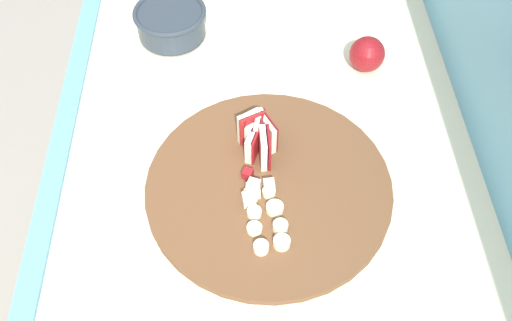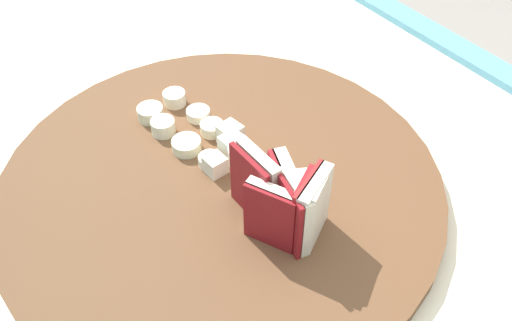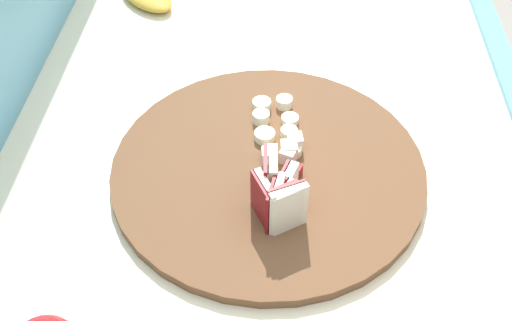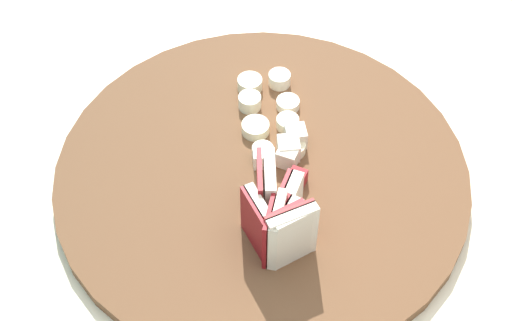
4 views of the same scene
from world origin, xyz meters
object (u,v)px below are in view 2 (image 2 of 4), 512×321
object	(u,v)px
cutting_board	(221,182)
banana_slice_rows	(187,127)
apple_wedge_fan	(288,203)
apple_dice_pile	(234,150)

from	to	relation	value
cutting_board	banana_slice_rows	world-z (taller)	banana_slice_rows
apple_wedge_fan	apple_dice_pile	xyz separation A→B (m)	(0.10, -0.01, -0.02)
cutting_board	apple_dice_pile	world-z (taller)	apple_dice_pile
apple_dice_pile	banana_slice_rows	world-z (taller)	apple_dice_pile
cutting_board	banana_slice_rows	bearing A→B (deg)	-5.28
banana_slice_rows	apple_dice_pile	bearing A→B (deg)	-162.76
apple_dice_pile	banana_slice_rows	xyz separation A→B (m)	(0.06, 0.02, -0.00)
cutting_board	apple_dice_pile	size ratio (longest dim) A/B	5.50
cutting_board	apple_dice_pile	xyz separation A→B (m)	(0.02, -0.03, 0.02)
apple_wedge_fan	banana_slice_rows	size ratio (longest dim) A/B	0.73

